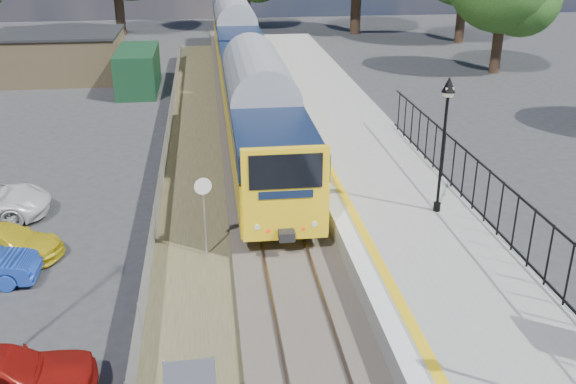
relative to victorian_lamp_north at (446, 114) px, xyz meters
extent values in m
plane|color=#2D2D30|center=(-5.30, -6.00, -4.30)|extent=(120.00, 120.00, 0.00)
cube|color=#473F38|center=(-5.30, 4.00, -4.20)|extent=(3.40, 80.00, 0.20)
cube|color=#4C472D|center=(-8.20, 2.00, -4.27)|extent=(2.60, 70.00, 0.06)
cube|color=brown|center=(-6.02, 4.00, -4.08)|extent=(0.07, 80.00, 0.14)
cube|color=brown|center=(-4.58, 4.00, -4.08)|extent=(0.07, 80.00, 0.14)
cube|color=gray|center=(-1.10, 2.00, -3.85)|extent=(5.00, 70.00, 0.90)
cube|color=silver|center=(-3.35, 2.00, -3.39)|extent=(0.50, 70.00, 0.01)
cube|color=yellow|center=(-2.85, 2.00, -3.39)|extent=(0.30, 70.00, 0.01)
cylinder|color=black|center=(0.00, 0.00, -3.25)|extent=(0.24, 0.24, 0.30)
cylinder|color=black|center=(0.00, 0.00, -1.40)|extent=(0.10, 0.10, 3.70)
cube|color=black|center=(0.00, 0.00, 0.55)|extent=(0.08, 0.08, 0.30)
cube|color=beige|center=(0.00, 0.00, 0.72)|extent=(0.26, 0.26, 0.30)
cone|color=black|center=(0.00, 0.00, 0.95)|extent=(0.44, 0.44, 0.50)
cube|color=black|center=(1.25, -3.50, -1.65)|extent=(0.05, 26.00, 0.05)
cube|color=#937A52|center=(-17.30, 26.00, -2.80)|extent=(8.00, 6.00, 3.00)
cube|color=black|center=(-17.30, 26.00, -1.25)|extent=(8.20, 6.20, 0.15)
cube|color=#153B21|center=(-11.80, 22.00, -3.00)|extent=(2.40, 6.00, 2.60)
cylinder|color=#332319|center=(-15.30, 44.00, -2.37)|extent=(0.88, 0.88, 3.85)
cylinder|color=#332319|center=(-3.30, 46.00, -2.72)|extent=(0.72, 0.72, 3.15)
cylinder|color=#332319|center=(6.70, 42.00, -2.20)|extent=(0.96, 0.96, 4.20)
cylinder|color=#332319|center=(14.70, 36.00, -2.55)|extent=(0.80, 0.80, 3.50)
cylinder|color=#332319|center=(12.70, 24.00, -2.72)|extent=(0.72, 0.72, 3.15)
cube|color=yellow|center=(-5.30, 9.01, -2.61)|extent=(2.80, 20.00, 1.90)
cube|color=#0F1B38|center=(-5.30, 9.01, -1.31)|extent=(2.82, 20.00, 0.90)
cube|color=black|center=(-5.30, 9.01, -1.31)|extent=(2.82, 18.00, 0.70)
cube|color=black|center=(-5.30, 9.01, -3.79)|extent=(2.00, 18.00, 0.45)
cube|color=yellow|center=(-5.30, 29.61, -2.61)|extent=(2.80, 20.00, 1.90)
cube|color=#0F1B38|center=(-5.30, 29.61, -1.31)|extent=(2.82, 20.00, 0.90)
cube|color=black|center=(-5.30, 29.61, -1.31)|extent=(2.82, 18.00, 0.70)
cube|color=black|center=(-5.30, 29.61, -3.79)|extent=(2.00, 18.00, 0.45)
cube|color=black|center=(-5.30, -1.20, -1.26)|extent=(2.24, 0.04, 1.10)
cylinder|color=#999EA3|center=(-7.80, -0.58, -3.07)|extent=(0.06, 0.06, 2.46)
cylinder|color=silver|center=(-7.80, -0.63, -1.84)|extent=(0.55, 0.14, 0.55)
imported|color=gold|center=(-14.13, 0.21, -3.77)|extent=(3.92, 2.42, 1.06)
camera|label=1|loc=(-7.50, -18.97, 5.68)|focal=40.00mm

